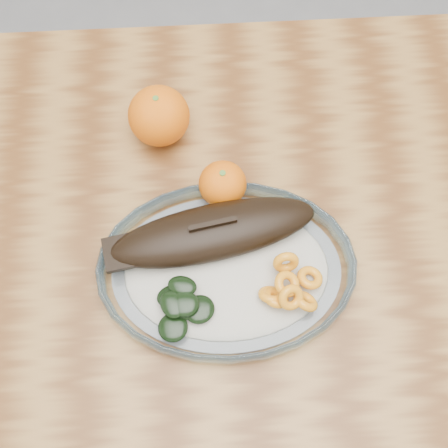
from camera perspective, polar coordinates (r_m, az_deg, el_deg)
The scene contains 5 objects.
ground at distance 1.46m, azimuth 1.19°, elevation -13.59°, with size 3.00×3.00×0.00m, color slate.
dining_table at distance 0.82m, azimuth 2.07°, elevation -6.23°, with size 1.20×0.80×0.75m.
plated_meal at distance 0.71m, azimuth 0.17°, elevation -4.33°, with size 0.59×0.59×0.08m.
orange_left at distance 0.79m, azimuth -6.63°, elevation 10.85°, with size 0.08×0.08×0.08m, color #EA6504.
orange_right at distance 0.74m, azimuth -0.14°, elevation 4.07°, with size 0.06×0.06×0.06m, color #EA6504.
Camera 1 is at (-0.04, -0.23, 1.44)m, focal length 45.00 mm.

